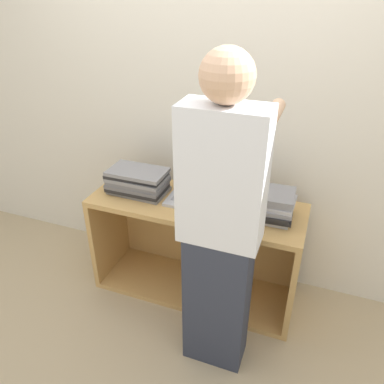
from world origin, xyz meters
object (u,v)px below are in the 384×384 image
(person, at_px, (221,231))
(laptop_stack_right, at_px, (261,203))
(laptop_open, at_px, (199,193))
(laptop_stack_left, at_px, (138,181))

(person, bearing_deg, laptop_stack_right, 75.92)
(laptop_open, height_order, person, person)
(laptop_open, distance_m, laptop_stack_right, 0.41)
(laptop_open, relative_size, person, 0.21)
(laptop_stack_left, distance_m, person, 0.84)
(laptop_stack_left, height_order, person, person)
(laptop_stack_right, bearing_deg, person, -104.08)
(laptop_stack_right, bearing_deg, laptop_open, 173.20)
(laptop_open, relative_size, laptop_stack_left, 0.96)
(laptop_open, xyz_separation_m, laptop_stack_left, (-0.41, -0.05, 0.04))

